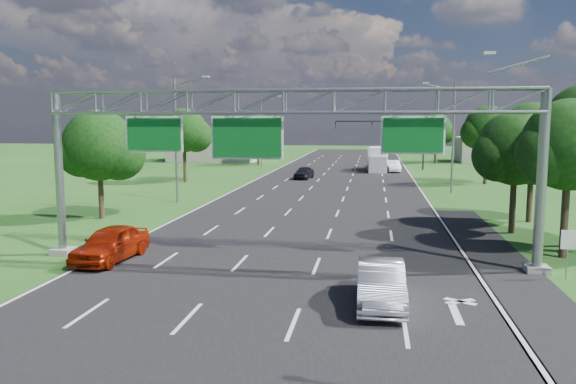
% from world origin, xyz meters
% --- Properties ---
extents(ground, '(220.00, 220.00, 0.00)m').
position_xyz_m(ground, '(0.00, 30.00, 0.00)').
color(ground, '#1F4E17').
rests_on(ground, ground).
extents(road, '(18.00, 180.00, 0.02)m').
position_xyz_m(road, '(0.00, 30.00, 0.00)').
color(road, black).
rests_on(road, ground).
extents(road_flare, '(3.00, 30.00, 0.02)m').
position_xyz_m(road_flare, '(10.20, 14.00, 0.00)').
color(road_flare, black).
rests_on(road_flare, ground).
extents(sign_gantry, '(23.50, 1.00, 9.56)m').
position_xyz_m(sign_gantry, '(0.33, 12.00, 6.89)').
color(sign_gantry, gray).
rests_on(sign_gantry, ground).
extents(regulatory_sign, '(0.60, 0.08, 2.10)m').
position_xyz_m(regulatory_sign, '(12.40, 10.98, 1.51)').
color(regulatory_sign, gray).
rests_on(regulatory_sign, ground).
extents(traffic_signal, '(12.21, 0.24, 7.00)m').
position_xyz_m(traffic_signal, '(7.48, 65.00, 5.17)').
color(traffic_signal, black).
rests_on(traffic_signal, ground).
extents(streetlight_l_near, '(2.97, 0.22, 10.16)m').
position_xyz_m(streetlight_l_near, '(-11.30, 30.00, 5.58)').
color(streetlight_l_near, gray).
rests_on(streetlight_l_near, ground).
extents(streetlight_l_far, '(2.97, 0.22, 10.16)m').
position_xyz_m(streetlight_l_far, '(-11.30, 65.00, 5.58)').
color(streetlight_l_far, gray).
rests_on(streetlight_l_far, ground).
extents(streetlight_r_mid, '(2.97, 0.22, 10.16)m').
position_xyz_m(streetlight_r_mid, '(11.30, 40.00, 5.58)').
color(streetlight_r_mid, gray).
rests_on(streetlight_r_mid, ground).
extents(tree_cluster_right, '(9.91, 14.60, 8.68)m').
position_xyz_m(tree_cluster_right, '(14.80, 19.19, 5.31)').
color(tree_cluster_right, '#2D2116').
rests_on(tree_cluster_right, ground).
extents(tree_verge_la, '(5.76, 4.80, 7.40)m').
position_xyz_m(tree_verge_la, '(-13.92, 22.04, 4.76)').
color(tree_verge_la, '#2D2116').
rests_on(tree_verge_la, ground).
extents(tree_verge_lb, '(5.76, 4.80, 8.06)m').
position_xyz_m(tree_verge_lb, '(-15.92, 45.04, 5.41)').
color(tree_verge_lb, '#2D2116').
rests_on(tree_verge_lb, ground).
extents(tree_verge_lc, '(5.76, 4.80, 7.62)m').
position_xyz_m(tree_verge_lc, '(-12.92, 70.04, 4.98)').
color(tree_verge_lc, '#2D2116').
rests_on(tree_verge_lc, ground).
extents(tree_verge_rd, '(5.76, 4.80, 8.28)m').
position_xyz_m(tree_verge_rd, '(16.08, 48.04, 5.63)').
color(tree_verge_rd, '#2D2116').
rests_on(tree_verge_rd, ground).
extents(tree_verge_re, '(5.76, 4.80, 7.84)m').
position_xyz_m(tree_verge_re, '(14.08, 78.04, 5.20)').
color(tree_verge_re, '#2D2116').
rests_on(tree_verge_re, ground).
extents(building_left, '(14.00, 10.00, 5.00)m').
position_xyz_m(building_left, '(-22.00, 78.00, 2.50)').
color(building_left, '#AB9E8F').
rests_on(building_left, ground).
extents(building_right, '(12.00, 9.00, 4.00)m').
position_xyz_m(building_right, '(24.00, 82.00, 2.00)').
color(building_right, '#AB9E8F').
rests_on(building_right, ground).
extents(red_coupe, '(2.38, 5.05, 1.67)m').
position_xyz_m(red_coupe, '(-8.00, 11.10, 0.84)').
color(red_coupe, '#9C1D07').
rests_on(red_coupe, ground).
extents(silver_sedan, '(1.74, 4.79, 1.57)m').
position_xyz_m(silver_sedan, '(4.64, 6.44, 0.78)').
color(silver_sedan, '#AEB1BA').
rests_on(silver_sedan, ground).
extents(car_queue_b, '(2.14, 4.46, 1.23)m').
position_xyz_m(car_queue_b, '(4.73, 69.14, 0.61)').
color(car_queue_b, black).
rests_on(car_queue_b, ground).
extents(car_queue_c, '(2.21, 4.37, 1.43)m').
position_xyz_m(car_queue_c, '(-3.60, 50.41, 0.71)').
color(car_queue_c, black).
rests_on(car_queue_c, ground).
extents(car_queue_d, '(2.02, 4.70, 1.50)m').
position_xyz_m(car_queue_d, '(6.87, 61.15, 0.75)').
color(car_queue_d, white).
rests_on(car_queue_d, ground).
extents(box_truck, '(2.72, 8.37, 3.13)m').
position_xyz_m(box_truck, '(4.91, 62.53, 1.50)').
color(box_truck, silver).
rests_on(box_truck, ground).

